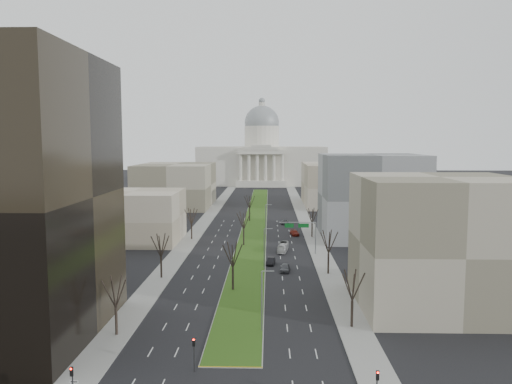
% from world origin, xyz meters
% --- Properties ---
extents(ground, '(600.00, 600.00, 0.00)m').
position_xyz_m(ground, '(0.00, 120.00, 0.00)').
color(ground, black).
rests_on(ground, ground).
extents(median, '(8.00, 222.03, 0.20)m').
position_xyz_m(median, '(0.00, 118.99, 0.10)').
color(median, '#999993').
rests_on(median, ground).
extents(sidewalk_left, '(5.00, 330.00, 0.15)m').
position_xyz_m(sidewalk_left, '(-17.50, 95.00, 0.07)').
color(sidewalk_left, gray).
rests_on(sidewalk_left, ground).
extents(sidewalk_right, '(5.00, 330.00, 0.15)m').
position_xyz_m(sidewalk_right, '(17.50, 95.00, 0.07)').
color(sidewalk_right, gray).
rests_on(sidewalk_right, ground).
extents(capitol, '(80.00, 46.00, 55.00)m').
position_xyz_m(capitol, '(0.00, 269.59, 16.31)').
color(capitol, beige).
rests_on(capitol, ground).
extents(building_beige_left, '(26.00, 22.00, 14.00)m').
position_xyz_m(building_beige_left, '(-33.00, 85.00, 7.00)').
color(building_beige_left, tan).
rests_on(building_beige_left, ground).
extents(building_tan_right, '(26.00, 24.00, 22.00)m').
position_xyz_m(building_tan_right, '(33.00, 32.00, 11.00)').
color(building_tan_right, '#78725C').
rests_on(building_tan_right, ground).
extents(building_grey_right, '(28.00, 26.00, 24.00)m').
position_xyz_m(building_grey_right, '(34.00, 92.00, 12.00)').
color(building_grey_right, slate).
rests_on(building_grey_right, ground).
extents(building_far_left, '(30.00, 40.00, 18.00)m').
position_xyz_m(building_far_left, '(-35.00, 160.00, 9.00)').
color(building_far_left, '#78725C').
rests_on(building_far_left, ground).
extents(building_far_right, '(30.00, 40.00, 18.00)m').
position_xyz_m(building_far_right, '(35.00, 165.00, 9.00)').
color(building_far_right, tan).
rests_on(building_far_right, ground).
extents(tree_left_near, '(5.10, 5.10, 9.18)m').
position_xyz_m(tree_left_near, '(-17.20, 18.00, 6.61)').
color(tree_left_near, black).
rests_on(tree_left_near, ground).
extents(tree_left_mid, '(5.40, 5.40, 9.72)m').
position_xyz_m(tree_left_mid, '(-17.20, 48.00, 7.00)').
color(tree_left_mid, black).
rests_on(tree_left_mid, ground).
extents(tree_left_far, '(5.28, 5.28, 9.50)m').
position_xyz_m(tree_left_far, '(-17.20, 88.00, 6.84)').
color(tree_left_far, black).
rests_on(tree_left_far, ground).
extents(tree_right_near, '(5.16, 5.16, 9.29)m').
position_xyz_m(tree_right_near, '(17.20, 22.00, 6.69)').
color(tree_right_near, black).
rests_on(tree_right_near, ground).
extents(tree_right_mid, '(5.52, 5.52, 9.94)m').
position_xyz_m(tree_right_mid, '(17.20, 52.00, 7.16)').
color(tree_right_mid, black).
rests_on(tree_right_mid, ground).
extents(tree_right_far, '(5.04, 5.04, 9.07)m').
position_xyz_m(tree_right_far, '(17.20, 92.00, 6.53)').
color(tree_right_far, black).
rests_on(tree_right_far, ground).
extents(tree_median_a, '(5.40, 5.40, 9.72)m').
position_xyz_m(tree_median_a, '(-2.00, 40.00, 7.00)').
color(tree_median_a, black).
rests_on(tree_median_a, ground).
extents(tree_median_b, '(5.40, 5.40, 9.72)m').
position_xyz_m(tree_median_b, '(-2.00, 80.00, 7.00)').
color(tree_median_b, black).
rests_on(tree_median_b, ground).
extents(tree_median_c, '(5.40, 5.40, 9.72)m').
position_xyz_m(tree_median_c, '(-2.00, 120.00, 7.00)').
color(tree_median_c, black).
rests_on(tree_median_c, ground).
extents(streetlamp_median_a, '(1.90, 0.20, 9.16)m').
position_xyz_m(streetlamp_median_a, '(3.76, 20.00, 4.81)').
color(streetlamp_median_a, gray).
rests_on(streetlamp_median_a, ground).
extents(streetlamp_median_b, '(1.90, 0.20, 9.16)m').
position_xyz_m(streetlamp_median_b, '(3.76, 55.00, 4.81)').
color(streetlamp_median_b, gray).
rests_on(streetlamp_median_b, ground).
extents(streetlamp_median_c, '(1.90, 0.20, 9.16)m').
position_xyz_m(streetlamp_median_c, '(3.76, 95.00, 4.81)').
color(streetlamp_median_c, gray).
rests_on(streetlamp_median_c, ground).
extents(traffic_signal_left, '(0.32, 0.41, 4.30)m').
position_xyz_m(traffic_signal_left, '(-16.00, -1.07, 2.79)').
color(traffic_signal_left, '#2D2D30').
rests_on(traffic_signal_left, ground).
extents(traffic_signal_right, '(0.32, 0.41, 4.30)m').
position_xyz_m(traffic_signal_right, '(16.00, -1.07, 2.79)').
color(traffic_signal_right, '#2D2D30').
rests_on(traffic_signal_right, ground).
extents(traffic_signal_median, '(0.32, 0.41, 4.30)m').
position_xyz_m(traffic_signal_median, '(-4.30, 6.93, 2.79)').
color(traffic_signal_median, '#2D2D30').
rests_on(traffic_signal_median, ground).
extents(mast_arm_signs, '(9.12, 0.24, 8.09)m').
position_xyz_m(mast_arm_signs, '(13.49, 70.03, 6.11)').
color(mast_arm_signs, gray).
rests_on(mast_arm_signs, ground).
extents(car_grey_near, '(2.42, 5.00, 1.64)m').
position_xyz_m(car_grey_near, '(8.18, 53.85, 0.82)').
color(car_grey_near, '#4E5056').
rests_on(car_grey_near, ground).
extents(car_black, '(2.14, 4.79, 1.53)m').
position_xyz_m(car_black, '(5.20, 59.95, 0.76)').
color(car_black, black).
rests_on(car_black, ground).
extents(car_red, '(2.85, 5.42, 1.50)m').
position_xyz_m(car_red, '(12.32, 94.97, 0.75)').
color(car_red, maroon).
rests_on(car_red, ground).
extents(car_grey_far, '(2.49, 4.84, 1.31)m').
position_xyz_m(car_grey_far, '(9.99, 114.85, 0.65)').
color(car_grey_far, '#4E5156').
rests_on(car_grey_far, ground).
extents(box_van, '(3.10, 8.10, 2.20)m').
position_xyz_m(box_van, '(8.29, 73.02, 1.10)').
color(box_van, silver).
rests_on(box_van, ground).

